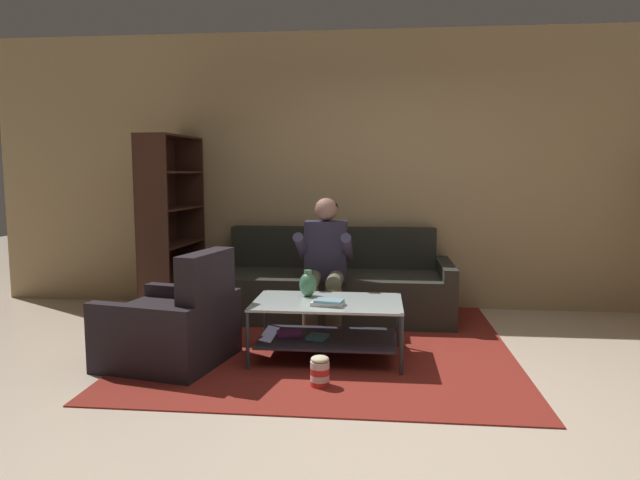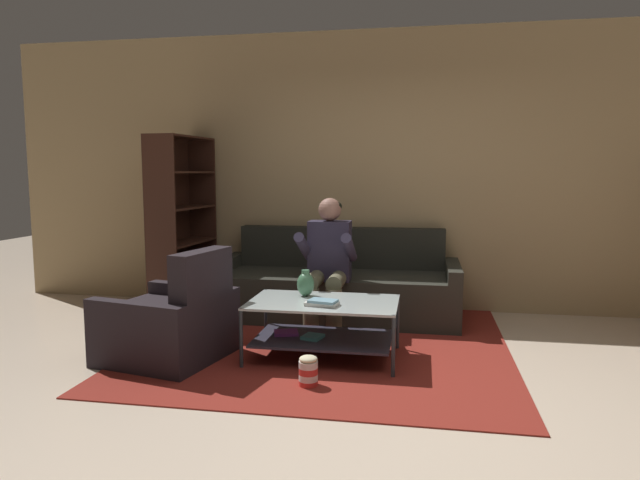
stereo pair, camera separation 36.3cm
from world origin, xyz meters
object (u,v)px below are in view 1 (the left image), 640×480
Objects in this scene: bookshelf at (169,250)px; popcorn_tub at (320,371)px; couch at (330,288)px; person_seated_center at (325,259)px; book_stack at (328,303)px; coffee_table at (327,320)px; armchair at (173,327)px; vase at (308,284)px.

bookshelf reaches higher than popcorn_tub.
person_seated_center reaches higher than couch.
book_stack is at bearing -85.67° from couch.
coffee_table is 0.23m from book_stack.
popcorn_tub is at bearing -17.87° from armchair.
armchair is (0.57, -1.47, -0.38)m from bookshelf.
bookshelf is 1.62m from armchair.
couch reaches higher than popcorn_tub.
book_stack is 0.58m from popcorn_tub.
bookshelf is at bearing 163.22° from person_seated_center.
couch is 1.30m from coffee_table.
person_seated_center is 4.74× the size of book_stack.
couch is at bearing 92.83° from popcorn_tub.
vase is 0.98× the size of popcorn_tub.
vase is at bearing 103.00° from popcorn_tub.
bookshelf is at bearing 144.95° from vase.
vase is at bearing 136.91° from coffee_table.
couch is 11.23× the size of vase.
book_stack is 0.26× the size of armchair.
person_seated_center is 0.61m from vase.
couch is at bearing 90.00° from person_seated_center.
person_seated_center is at bearing -16.78° from bookshelf.
bookshelf is (-1.72, 1.24, 0.35)m from coffee_table.
bookshelf reaches higher than couch.
couch is at bearing 54.97° from armchair.
popcorn_tub is at bearing -86.04° from person_seated_center.
coffee_table is at bearing 99.89° from book_stack.
person_seated_center is 1.46m from popcorn_tub.
bookshelf is 8.32× the size of popcorn_tub.
armchair reaches higher than coffee_table.
bookshelf is (-1.74, 1.39, 0.18)m from book_stack.
person_seated_center is at bearing 96.36° from coffee_table.
book_stack is at bearing -83.06° from person_seated_center.
coffee_table is 5.26× the size of popcorn_tub.
book_stack is at bearing -38.58° from bookshelf.
popcorn_tub is at bearing -77.00° from vase.
couch reaches higher than book_stack.
vase is 1.09m from armchair.
coffee_table is (0.08, -0.75, -0.36)m from person_seated_center.
coffee_table is at bearing 90.94° from popcorn_tub.
coffee_table is at bearing -83.64° from person_seated_center.
couch is 11.01× the size of popcorn_tub.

